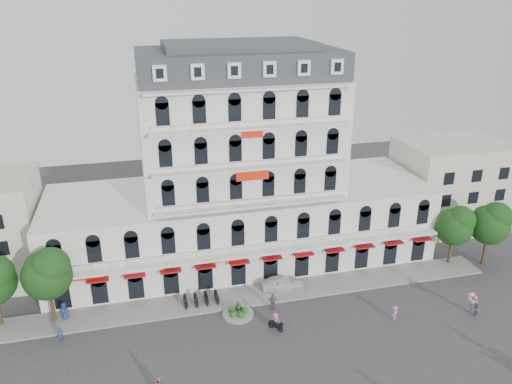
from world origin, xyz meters
name	(u,v)px	position (x,y,z in m)	size (l,w,h in m)	color
ground	(283,348)	(0.00, 0.00, 0.00)	(120.00, 120.00, 0.00)	#38383A
sidewalk	(259,294)	(0.00, 9.00, 0.08)	(53.00, 4.00, 0.16)	gray
main_building	(240,181)	(0.00, 18.00, 9.96)	(45.00, 15.00, 25.80)	silver
flank_building_east	(450,184)	(30.00, 20.00, 6.00)	(14.00, 10.00, 12.00)	beige
traffic_island	(238,313)	(-3.00, 6.00, 0.26)	(3.20, 3.20, 1.60)	gray
parked_scooter_row	(201,304)	(-6.35, 8.80, 0.00)	(4.40, 1.80, 1.10)	black
tree_west_inner	(47,272)	(-20.95, 9.48, 5.68)	(4.76, 4.76, 8.25)	#382314
tree_east_inner	(455,225)	(24.05, 9.98, 5.21)	(4.40, 4.37, 7.57)	#382314
tree_east_outer	(490,222)	(28.05, 8.98, 5.55)	(4.65, 4.65, 8.05)	#382314
parked_car	(282,283)	(2.77, 9.50, 0.80)	(1.88, 4.67, 1.59)	white
rider_center	(276,321)	(0.06, 2.80, 0.99)	(1.24, 1.37, 1.92)	black
pedestrian_left	(64,311)	(-20.00, 9.50, 0.97)	(0.95, 0.62, 1.95)	navy
pedestrian_mid	(273,302)	(0.71, 6.03, 0.97)	(1.14, 0.47, 1.94)	#5D5D65
pedestrian_right	(395,313)	(12.10, 1.49, 0.77)	(0.99, 0.57, 1.54)	#C367A3
pedestrian_far	(61,335)	(-20.00, 5.88, 0.83)	(0.60, 0.40, 1.65)	navy
balloon_vendor	(475,305)	(20.22, 0.10, 1.28)	(1.38, 1.29, 2.45)	slate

